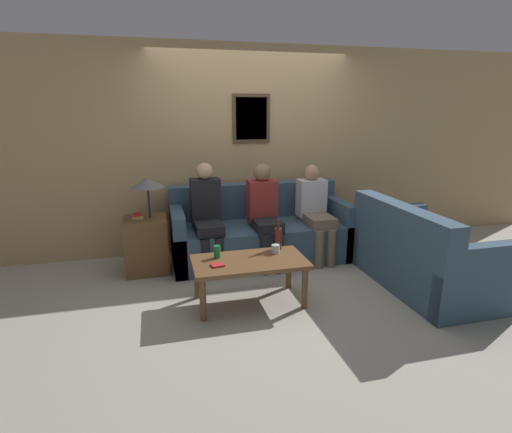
# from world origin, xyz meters

# --- Properties ---
(ground_plane) EXTENTS (16.00, 16.00, 0.00)m
(ground_plane) POSITION_xyz_m (0.00, 0.00, 0.00)
(ground_plane) COLOR #ADA899
(wall_back) EXTENTS (9.00, 0.08, 2.60)m
(wall_back) POSITION_xyz_m (0.00, 1.01, 1.30)
(wall_back) COLOR tan
(wall_back) RESTS_ON ground_plane
(couch_main) EXTENTS (2.17, 0.90, 0.90)m
(couch_main) POSITION_xyz_m (0.00, 0.53, 0.31)
(couch_main) COLOR #385166
(couch_main) RESTS_ON ground_plane
(couch_side) EXTENTS (0.90, 1.58, 0.90)m
(couch_side) POSITION_xyz_m (1.43, -0.71, 0.32)
(couch_side) COLOR #385166
(couch_side) RESTS_ON ground_plane
(coffee_table) EXTENTS (1.08, 0.58, 0.44)m
(coffee_table) POSITION_xyz_m (-0.41, -0.63, 0.38)
(coffee_table) COLOR brown
(coffee_table) RESTS_ON ground_plane
(side_table_with_lamp) EXTENTS (0.48, 0.47, 1.08)m
(side_table_with_lamp) POSITION_xyz_m (-1.37, 0.44, 0.38)
(side_table_with_lamp) COLOR brown
(side_table_with_lamp) RESTS_ON ground_plane
(wine_bottle) EXTENTS (0.07, 0.07, 0.31)m
(wine_bottle) POSITION_xyz_m (-0.06, -0.40, 0.56)
(wine_bottle) COLOR #562319
(wine_bottle) RESTS_ON coffee_table
(drinking_glass) EXTENTS (0.08, 0.08, 0.09)m
(drinking_glass) POSITION_xyz_m (-0.12, -0.51, 0.48)
(drinking_glass) COLOR silver
(drinking_glass) RESTS_ON coffee_table
(book_stack) EXTENTS (0.13, 0.11, 0.02)m
(book_stack) POSITION_xyz_m (-0.73, -0.70, 0.45)
(book_stack) COLOR red
(book_stack) RESTS_ON coffee_table
(soda_can) EXTENTS (0.07, 0.07, 0.12)m
(soda_can) POSITION_xyz_m (-0.70, -0.49, 0.50)
(soda_can) COLOR #197A38
(soda_can) RESTS_ON coffee_table
(person_left) EXTENTS (0.34, 0.61, 1.22)m
(person_left) POSITION_xyz_m (-0.67, 0.38, 0.66)
(person_left) COLOR black
(person_left) RESTS_ON ground_plane
(person_middle) EXTENTS (0.34, 0.60, 1.20)m
(person_middle) POSITION_xyz_m (-0.00, 0.32, 0.66)
(person_middle) COLOR black
(person_middle) RESTS_ON ground_plane
(person_right) EXTENTS (0.34, 0.65, 1.15)m
(person_right) POSITION_xyz_m (0.66, 0.37, 0.63)
(person_right) COLOR #756651
(person_right) RESTS_ON ground_plane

